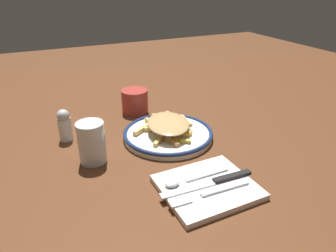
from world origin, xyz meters
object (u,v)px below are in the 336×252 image
Objects in this scene: fries_heap at (169,125)px; knife at (215,181)px; fork at (210,193)px; spoon at (186,180)px; napkin at (207,187)px; salt_shaker at (65,125)px; coffee_mug at (135,101)px; water_glass at (92,142)px; plate at (168,134)px.

fries_heap reaches higher than knife.
fork is 0.04m from knife.
fries_heap is at bearing -15.72° from spoon.
fries_heap is 0.28m from fork.
fork is at bearing -157.72° from spoon.
knife is 0.06m from spoon.
napkin is 0.42m from salt_shaker.
spoon is 1.38× the size of coffee_mug.
water_glass reaches higher than napkin.
water_glass reaches higher than salt_shaker.
water_glass is at bearing 98.70° from fries_heap.
coffee_mug is at bearing -1.72° from fork.
salt_shaker is (0.32, 0.20, 0.03)m from spoon.
coffee_mug reaches higher than fork.
salt_shaker is at bearing 67.96° from fries_heap.
water_glass is 1.14× the size of salt_shaker.
fork is 0.84× the size of knife.
napkin is at bearing -146.60° from salt_shaker.
fork is at bearing -143.71° from water_glass.
napkin is 1.88× the size of water_glass.
napkin is 1.25× the size of spoon.
plate is 0.28m from salt_shaker.
coffee_mug is at bearing 6.77° from fries_heap.
fries_heap is at bearing -47.86° from plate.
water_glass is (0.24, 0.18, 0.03)m from fork.
napkin is 0.29m from water_glass.
water_glass reaches higher than fork.
salt_shaker is (0.11, 0.26, 0.03)m from plate.
spoon is 0.43m from coffee_mug.
plate is at bearing -112.82° from salt_shaker.
fork is at bearing 156.16° from napkin.
salt_shaker reaches higher than fries_heap.
fries_heap is 0.23m from spoon.
plate is 0.27m from fork.
napkin is (-0.25, 0.03, -0.03)m from fries_heap.
knife is at bearing -135.83° from water_glass.
water_glass is 0.14m from salt_shaker.
spoon is at bearing 62.06° from knife.
water_glass is at bearing 36.29° from fork.
water_glass is 0.31m from coffee_mug.
coffee_mug is (0.42, -0.04, 0.02)m from spoon.
plate is at bearing -81.91° from water_glass.
knife is at bearing -49.16° from fork.
coffee_mug is (0.45, -0.00, 0.03)m from napkin.
salt_shaker is at bearing 17.08° from water_glass.
knife is (0.03, -0.03, 0.00)m from fork.
knife reaches higher than fork.
napkin is 0.45m from coffee_mug.
fork is 1.75× the size of water_glass.
fries_heap is 0.21m from coffee_mug.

